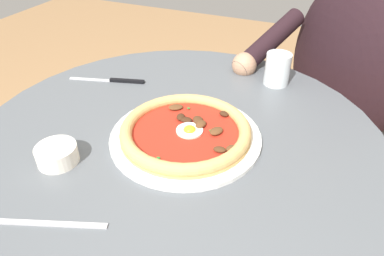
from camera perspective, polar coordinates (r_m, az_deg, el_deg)
dining_table at (r=0.89m, az=-2.11°, el=-10.49°), size 0.89×0.89×0.74m
pizza_on_plate at (r=0.73m, az=-1.02°, el=-0.69°), size 0.32×0.32×0.04m
water_glass at (r=0.96m, az=13.71°, el=9.00°), size 0.07×0.07×0.08m
steak_knife at (r=0.98m, az=-12.06°, el=7.58°), size 0.20×0.07×0.01m
ramekin_capers at (r=0.72m, az=-21.18°, el=-3.93°), size 0.08×0.08×0.04m
fork_utensil at (r=0.62m, az=-22.03°, el=-14.26°), size 0.17×0.07×0.00m
diner_person at (r=1.26m, az=22.17°, el=1.78°), size 0.54×0.44×1.20m
cafe_chair_diner at (r=1.38m, az=25.59°, el=3.16°), size 0.55×0.55×0.88m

